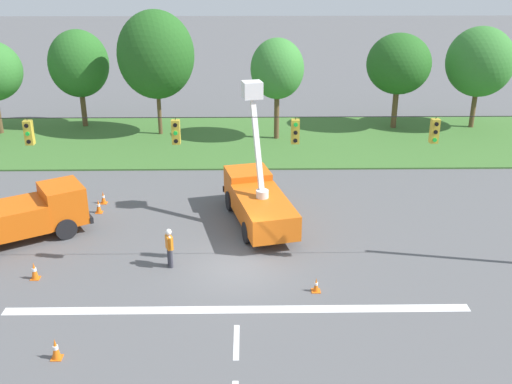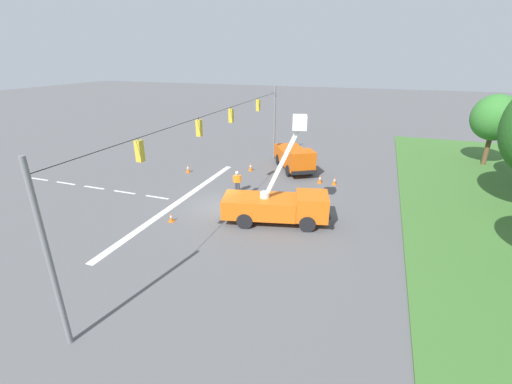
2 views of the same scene
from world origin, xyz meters
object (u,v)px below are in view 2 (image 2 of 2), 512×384
at_px(traffic_cone_foreground_left, 251,167).
at_px(traffic_cone_near_bucket, 171,217).
at_px(tree_far_west, 495,118).
at_px(utility_truck_support_near, 294,157).
at_px(utility_truck_bucket_lift, 278,204).
at_px(traffic_cone_mid_left, 320,179).
at_px(traffic_cone_mid_right, 188,168).
at_px(road_worker, 237,181).
at_px(traffic_cone_foreground_right, 334,181).

relative_size(traffic_cone_foreground_left, traffic_cone_near_bucket, 1.27).
distance_m(tree_far_west, utility_truck_support_near, 18.92).
xyz_separation_m(utility_truck_bucket_lift, utility_truck_support_near, (-10.91, -1.63, -0.11)).
height_order(traffic_cone_mid_left, traffic_cone_mid_right, traffic_cone_mid_right).
bearing_deg(traffic_cone_mid_right, utility_truck_support_near, 114.37).
distance_m(road_worker, traffic_cone_mid_left, 7.16).
bearing_deg(tree_far_west, road_worker, -53.33).
bearing_deg(utility_truck_bucket_lift, traffic_cone_mid_left, 171.24).
bearing_deg(tree_far_west, traffic_cone_foreground_left, -65.93).
height_order(traffic_cone_foreground_left, traffic_cone_foreground_right, traffic_cone_foreground_left).
xyz_separation_m(tree_far_west, traffic_cone_mid_right, (11.65, -25.91, -4.20)).
bearing_deg(traffic_cone_near_bucket, utility_truck_bucket_lift, 108.74).
xyz_separation_m(utility_truck_bucket_lift, traffic_cone_near_bucket, (2.20, -6.49, -1.02)).
bearing_deg(utility_truck_bucket_lift, tree_far_west, 140.33).
relative_size(tree_far_west, traffic_cone_near_bucket, 11.21).
bearing_deg(tree_far_west, traffic_cone_near_bucket, -46.52).
xyz_separation_m(utility_truck_bucket_lift, traffic_cone_mid_right, (-6.87, -10.55, -0.92)).
height_order(utility_truck_bucket_lift, traffic_cone_near_bucket, utility_truck_bucket_lift).
relative_size(traffic_cone_mid_left, traffic_cone_mid_right, 0.95).
relative_size(utility_truck_support_near, traffic_cone_foreground_right, 9.46).
xyz_separation_m(road_worker, traffic_cone_foreground_left, (-5.46, -0.95, -0.62)).
height_order(tree_far_west, road_worker, tree_far_west).
height_order(road_worker, traffic_cone_foreground_right, road_worker).
xyz_separation_m(utility_truck_bucket_lift, traffic_cone_mid_left, (-8.16, 1.26, -0.94)).
height_order(tree_far_west, traffic_cone_near_bucket, tree_far_west).
bearing_deg(road_worker, traffic_cone_foreground_left, -170.10).
distance_m(tree_far_west, utility_truck_bucket_lift, 24.29).
xyz_separation_m(tree_far_west, traffic_cone_near_bucket, (20.73, -21.85, -4.30)).
xyz_separation_m(utility_truck_support_near, traffic_cone_foreground_right, (2.73, 4.09, -0.86)).
bearing_deg(utility_truck_support_near, traffic_cone_near_bucket, -20.35).
relative_size(tree_far_west, traffic_cone_mid_left, 9.15).
relative_size(road_worker, traffic_cone_mid_left, 2.41).
height_order(utility_truck_bucket_lift, traffic_cone_foreground_left, utility_truck_bucket_lift).
bearing_deg(traffic_cone_near_bucket, traffic_cone_foreground_left, 174.32).
distance_m(traffic_cone_mid_left, traffic_cone_mid_right, 11.87).
bearing_deg(traffic_cone_foreground_left, utility_truck_support_near, 113.75).
xyz_separation_m(traffic_cone_foreground_left, traffic_cone_near_bucket, (11.48, -1.14, -0.09)).
distance_m(utility_truck_bucket_lift, traffic_cone_foreground_right, 8.60).
xyz_separation_m(utility_truck_support_near, road_worker, (7.10, -2.77, -0.20)).
bearing_deg(utility_truck_bucket_lift, traffic_cone_foreground_left, -150.02).
distance_m(road_worker, traffic_cone_foreground_right, 8.16).
bearing_deg(tree_far_west, traffic_cone_foreground_right, -51.29).
distance_m(traffic_cone_foreground_left, traffic_cone_foreground_right, 7.88).
bearing_deg(traffic_cone_foreground_left, tree_far_west, 114.07).
xyz_separation_m(tree_far_west, traffic_cone_foreground_right, (10.34, -12.90, -4.25)).
relative_size(utility_truck_bucket_lift, utility_truck_support_near, 1.09).
xyz_separation_m(utility_truck_bucket_lift, road_worker, (-3.81, -4.40, -0.30)).
height_order(utility_truck_support_near, road_worker, utility_truck_support_near).
relative_size(traffic_cone_mid_right, traffic_cone_near_bucket, 1.29).
xyz_separation_m(traffic_cone_foreground_right, traffic_cone_near_bucket, (10.39, -8.95, -0.05)).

